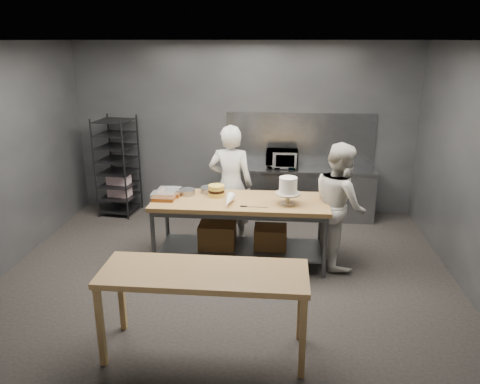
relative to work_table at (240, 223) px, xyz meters
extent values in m
plane|color=black|center=(-0.13, -0.34, -0.57)|extent=(6.00, 6.00, 0.00)
cube|color=#4C4F54|center=(-0.13, 2.16, 0.93)|extent=(6.00, 0.04, 3.00)
cube|color=olive|center=(0.00, -0.01, 0.32)|extent=(2.40, 0.90, 0.06)
cube|color=#47494C|center=(0.00, -0.01, -0.37)|extent=(2.25, 0.75, 0.03)
cylinder|color=#47494C|center=(-1.14, -0.40, -0.14)|extent=(0.06, 0.06, 0.86)
cylinder|color=#47494C|center=(-1.14, 0.38, -0.14)|extent=(0.06, 0.06, 0.86)
cylinder|color=#47494C|center=(1.14, -0.40, -0.14)|extent=(0.06, 0.06, 0.86)
cylinder|color=#47494C|center=(1.14, 0.38, -0.14)|extent=(0.06, 0.06, 0.86)
cube|color=brown|center=(-0.32, -0.01, -0.18)|extent=(0.50, 0.40, 0.35)
cube|color=brown|center=(0.42, 0.04, -0.21)|extent=(0.45, 0.38, 0.30)
cube|color=#A46F44|center=(-0.16, -2.06, 0.30)|extent=(2.00, 0.70, 0.06)
cube|color=#A46F44|center=(-1.11, -2.36, -0.15)|extent=(0.06, 0.06, 0.84)
cube|color=#A46F44|center=(-1.11, -1.76, -0.15)|extent=(0.06, 0.06, 0.84)
cube|color=#A46F44|center=(0.79, -2.36, -0.15)|extent=(0.06, 0.06, 0.84)
cube|color=#A46F44|center=(0.79, -1.76, -0.15)|extent=(0.06, 0.06, 0.84)
cube|color=slate|center=(0.87, 1.84, 0.31)|extent=(2.60, 0.60, 0.04)
cube|color=slate|center=(0.87, 1.84, -0.14)|extent=(2.56, 0.56, 0.86)
cube|color=slate|center=(0.87, 2.14, 0.78)|extent=(2.60, 0.02, 0.90)
cube|color=black|center=(-2.34, 1.76, 0.30)|extent=(0.68, 0.72, 1.75)
cube|color=white|center=(-2.34, 1.76, -0.03)|extent=(0.41, 0.29, 0.45)
imported|color=silver|center=(-0.21, 0.68, 0.34)|extent=(0.70, 0.48, 1.83)
imported|color=silver|center=(1.35, 0.09, 0.29)|extent=(0.84, 0.97, 1.72)
imported|color=black|center=(0.56, 1.84, 0.48)|extent=(0.54, 0.37, 0.30)
cylinder|color=#BBAF95|center=(0.65, -0.12, 0.36)|extent=(0.20, 0.20, 0.02)
cylinder|color=#BBAF95|center=(0.65, -0.12, 0.43)|extent=(0.06, 0.06, 0.12)
cylinder|color=#BBAF95|center=(0.65, -0.12, 0.50)|extent=(0.34, 0.34, 0.02)
cylinder|color=white|center=(0.65, -0.12, 0.61)|extent=(0.24, 0.24, 0.21)
cylinder|color=#E6C049|center=(-0.34, 0.12, 0.38)|extent=(0.23, 0.23, 0.06)
cylinder|color=black|center=(-0.34, 0.12, 0.43)|extent=(0.23, 0.23, 0.04)
cylinder|color=#E6C049|center=(-0.34, 0.12, 0.48)|extent=(0.23, 0.23, 0.06)
cylinder|color=gray|center=(-0.77, 0.16, 0.39)|extent=(0.24, 0.24, 0.07)
cylinder|color=gray|center=(-0.46, 0.29, 0.39)|extent=(0.28, 0.28, 0.07)
cylinder|color=gray|center=(-0.97, 0.18, 0.39)|extent=(0.25, 0.25, 0.07)
cone|color=white|center=(-0.13, -0.23, 0.41)|extent=(0.14, 0.39, 0.12)
cube|color=slate|center=(0.25, -0.28, 0.35)|extent=(0.28, 0.02, 0.00)
cube|color=black|center=(0.07, -0.28, 0.36)|extent=(0.09, 0.02, 0.02)
cube|color=brown|center=(-1.04, -0.11, 0.37)|extent=(0.30, 0.20, 0.05)
cube|color=silver|center=(-1.04, -0.11, 0.43)|extent=(0.31, 0.21, 0.06)
cube|color=brown|center=(-1.00, 0.08, 0.37)|extent=(0.30, 0.20, 0.05)
cube|color=silver|center=(-1.00, 0.08, 0.43)|extent=(0.31, 0.21, 0.06)
camera|label=1|loc=(0.55, -6.02, 2.44)|focal=35.00mm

